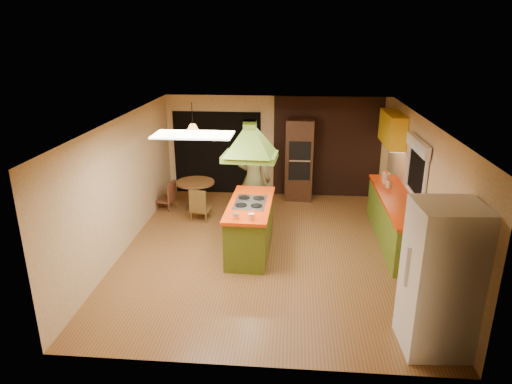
# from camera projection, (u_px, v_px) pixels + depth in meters

# --- Properties ---
(ground) EXTENTS (6.50, 6.50, 0.00)m
(ground) POSITION_uv_depth(u_px,v_px,m) (269.00, 250.00, 8.76)
(ground) COLOR brown
(ground) RESTS_ON ground
(room_walls) EXTENTS (5.50, 6.50, 6.50)m
(room_walls) POSITION_uv_depth(u_px,v_px,m) (269.00, 188.00, 8.34)
(room_walls) COLOR beige
(room_walls) RESTS_ON ground
(ceiling_plane) EXTENTS (6.50, 6.50, 0.00)m
(ceiling_plane) POSITION_uv_depth(u_px,v_px,m) (270.00, 120.00, 7.93)
(ceiling_plane) COLOR silver
(ceiling_plane) RESTS_ON room_walls
(brick_panel) EXTENTS (2.64, 0.03, 2.50)m
(brick_panel) POSITION_uv_depth(u_px,v_px,m) (327.00, 148.00, 11.28)
(brick_panel) COLOR #381E14
(brick_panel) RESTS_ON ground
(nook_opening) EXTENTS (2.20, 0.03, 2.10)m
(nook_opening) POSITION_uv_depth(u_px,v_px,m) (217.00, 153.00, 11.56)
(nook_opening) COLOR black
(nook_opening) RESTS_ON ground
(right_counter) EXTENTS (0.62, 3.05, 0.92)m
(right_counter) POSITION_uv_depth(u_px,v_px,m) (395.00, 220.00, 8.98)
(right_counter) COLOR olive
(right_counter) RESTS_ON ground
(upper_cabinets) EXTENTS (0.34, 1.40, 0.70)m
(upper_cabinets) POSITION_uv_depth(u_px,v_px,m) (392.00, 129.00, 9.98)
(upper_cabinets) COLOR yellow
(upper_cabinets) RESTS_ON room_walls
(window_right) EXTENTS (0.12, 1.35, 1.06)m
(window_right) POSITION_uv_depth(u_px,v_px,m) (418.00, 158.00, 8.33)
(window_right) COLOR black
(window_right) RESTS_ON room_walls
(fluor_panel) EXTENTS (1.20, 0.60, 0.03)m
(fluor_panel) POSITION_uv_depth(u_px,v_px,m) (193.00, 135.00, 6.89)
(fluor_panel) COLOR white
(fluor_panel) RESTS_ON ceiling_plane
(kitchen_island) EXTENTS (0.83, 1.97, 0.99)m
(kitchen_island) POSITION_uv_depth(u_px,v_px,m) (250.00, 227.00, 8.59)
(kitchen_island) COLOR #5A6C1B
(kitchen_island) RESTS_ON ground
(range_hood) EXTENTS (0.99, 0.75, 0.78)m
(range_hood) POSITION_uv_depth(u_px,v_px,m) (250.00, 135.00, 8.00)
(range_hood) COLOR #587C1F
(range_hood) RESTS_ON ceiling_plane
(man) EXTENTS (0.83, 0.64, 2.00)m
(man) POSITION_uv_depth(u_px,v_px,m) (254.00, 179.00, 9.66)
(man) COLOR #4E4D29
(man) RESTS_ON ground
(refrigerator) EXTENTS (0.88, 0.84, 2.02)m
(refrigerator) POSITION_uv_depth(u_px,v_px,m) (441.00, 279.00, 5.76)
(refrigerator) COLOR white
(refrigerator) RESTS_ON ground
(wall_oven) EXTENTS (0.69, 0.63, 2.00)m
(wall_oven) POSITION_uv_depth(u_px,v_px,m) (300.00, 160.00, 11.15)
(wall_oven) COLOR #462816
(wall_oven) RESTS_ON ground
(dining_table) EXTENTS (0.89, 0.89, 0.67)m
(dining_table) POSITION_uv_depth(u_px,v_px,m) (196.00, 190.00, 10.66)
(dining_table) COLOR brown
(dining_table) RESTS_ON ground
(chair_left) EXTENTS (0.46, 0.46, 0.69)m
(chair_left) POSITION_uv_depth(u_px,v_px,m) (166.00, 195.00, 10.67)
(chair_left) COLOR brown
(chair_left) RESTS_ON ground
(chair_near) EXTENTS (0.47, 0.47, 0.74)m
(chair_near) POSITION_uv_depth(u_px,v_px,m) (201.00, 204.00, 10.07)
(chair_near) COLOR brown
(chair_near) RESTS_ON ground
(pendant_lamp) EXTENTS (0.45, 0.45, 0.23)m
(pendant_lamp) POSITION_uv_depth(u_px,v_px,m) (193.00, 129.00, 10.19)
(pendant_lamp) COLOR #FF9E3F
(pendant_lamp) RESTS_ON ceiling_plane
(canister_large) EXTENTS (0.20, 0.20, 0.22)m
(canister_large) POSITION_uv_depth(u_px,v_px,m) (386.00, 178.00, 9.63)
(canister_large) COLOR beige
(canister_large) RESTS_ON right_counter
(canister_medium) EXTENTS (0.18, 0.18, 0.21)m
(canister_medium) POSITION_uv_depth(u_px,v_px,m) (385.00, 177.00, 9.74)
(canister_medium) COLOR beige
(canister_medium) RESTS_ON right_counter
(canister_small) EXTENTS (0.14, 0.14, 0.15)m
(canister_small) POSITION_uv_depth(u_px,v_px,m) (389.00, 184.00, 9.38)
(canister_small) COLOR beige
(canister_small) RESTS_ON right_counter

